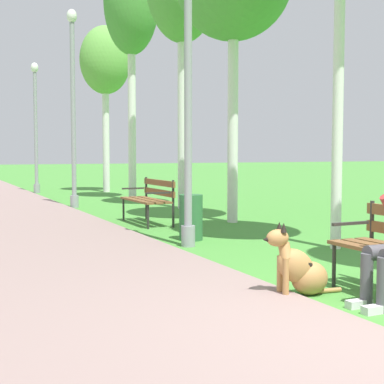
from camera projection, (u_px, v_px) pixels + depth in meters
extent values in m
cylinder|color=#2D2B28|center=(334.00, 265.00, 5.72)|extent=(0.04, 0.04, 0.45)
cylinder|color=#2D2B28|center=(371.00, 242.00, 5.91)|extent=(0.04, 0.04, 0.85)
cube|color=#2D2B28|center=(351.00, 223.00, 5.78)|extent=(0.45, 0.04, 0.03)
cube|color=brown|center=(136.00, 200.00, 10.62)|extent=(0.14, 1.50, 0.04)
cube|color=brown|center=(145.00, 200.00, 10.70)|extent=(0.14, 1.50, 0.04)
cube|color=brown|center=(154.00, 200.00, 10.77)|extent=(0.14, 1.50, 0.04)
cube|color=brown|center=(159.00, 192.00, 10.80)|extent=(0.04, 1.50, 0.11)
cube|color=brown|center=(159.00, 183.00, 10.79)|extent=(0.04, 1.50, 0.11)
cylinder|color=#2D2B28|center=(123.00, 209.00, 11.25)|extent=(0.04, 0.04, 0.45)
cylinder|color=#2D2B28|center=(146.00, 198.00, 11.44)|extent=(0.04, 0.04, 0.85)
cube|color=#2D2B28|center=(133.00, 188.00, 11.31)|extent=(0.45, 0.04, 0.03)
cylinder|color=#2D2B28|center=(148.00, 216.00, 10.00)|extent=(0.04, 0.04, 0.45)
cylinder|color=#2D2B28|center=(173.00, 204.00, 10.19)|extent=(0.04, 0.04, 0.85)
cube|color=#2D2B28|center=(159.00, 193.00, 10.06)|extent=(0.45, 0.04, 0.03)
cylinder|color=#4C4C51|center=(367.00, 280.00, 4.98)|extent=(0.11, 0.11, 0.47)
cube|color=silver|center=(359.00, 304.00, 4.96)|extent=(0.24, 0.09, 0.07)
cylinder|color=#4C4C51|center=(383.00, 285.00, 4.80)|extent=(0.11, 0.11, 0.47)
cube|color=silver|center=(375.00, 309.00, 4.78)|extent=(0.24, 0.09, 0.07)
ellipsoid|color=#B27F47|center=(310.00, 278.00, 5.40)|extent=(0.39, 0.32, 0.32)
ellipsoid|color=#B27F47|center=(295.00, 266.00, 5.35)|extent=(0.52, 0.28, 0.48)
ellipsoid|color=black|center=(300.00, 262.00, 5.36)|extent=(0.38, 0.23, 0.27)
cylinder|color=#B27F47|center=(280.00, 276.00, 5.37)|extent=(0.06, 0.06, 0.38)
cylinder|color=#B27F47|center=(286.00, 278.00, 5.26)|extent=(0.06, 0.06, 0.38)
cylinder|color=#B27F47|center=(285.00, 251.00, 5.30)|extent=(0.13, 0.18, 0.19)
ellipsoid|color=#B27F47|center=(277.00, 238.00, 5.27)|extent=(0.24, 0.17, 0.16)
cone|color=black|center=(268.00, 239.00, 5.24)|extent=(0.11, 0.10, 0.09)
cone|color=black|center=(279.00, 226.00, 5.32)|extent=(0.06, 0.06, 0.09)
cone|color=black|center=(284.00, 228.00, 5.23)|extent=(0.06, 0.06, 0.09)
cylinder|color=#B27F47|center=(328.00, 291.00, 5.47)|extent=(0.28, 0.08, 0.04)
cylinder|color=gray|center=(188.00, 236.00, 8.17)|extent=(0.20, 0.20, 0.30)
cylinder|color=gray|center=(188.00, 113.00, 8.05)|extent=(0.11, 0.11, 3.79)
cylinder|color=gray|center=(74.00, 202.00, 13.83)|extent=(0.20, 0.20, 0.30)
cylinder|color=gray|center=(73.00, 115.00, 13.69)|extent=(0.11, 0.11, 4.45)
ellipsoid|color=silver|center=(72.00, 16.00, 13.52)|extent=(0.24, 0.24, 0.32)
cylinder|color=gray|center=(37.00, 189.00, 18.72)|extent=(0.20, 0.20, 0.30)
cylinder|color=gray|center=(36.00, 133.00, 18.59)|extent=(0.11, 0.11, 3.95)
ellipsoid|color=silver|center=(35.00, 68.00, 18.44)|extent=(0.24, 0.24, 0.32)
cylinder|color=silver|center=(338.00, 97.00, 7.86)|extent=(0.15, 0.15, 4.22)
cylinder|color=silver|center=(233.00, 121.00, 10.86)|extent=(0.20, 0.20, 3.89)
cylinder|color=silver|center=(182.00, 114.00, 13.55)|extent=(0.22, 0.22, 4.52)
cylinder|color=silver|center=(132.00, 118.00, 15.83)|extent=(0.22, 0.22, 4.60)
ellipsoid|color=#4C933D|center=(131.00, 1.00, 15.61)|extent=(1.50, 1.62, 2.93)
cylinder|color=silver|center=(106.00, 137.00, 19.12)|extent=(0.22, 0.22, 3.72)
ellipsoid|color=#66A847|center=(105.00, 60.00, 18.94)|extent=(1.69, 1.55, 2.25)
cylinder|color=#2D6638|center=(191.00, 217.00, 8.75)|extent=(0.36, 0.36, 0.70)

